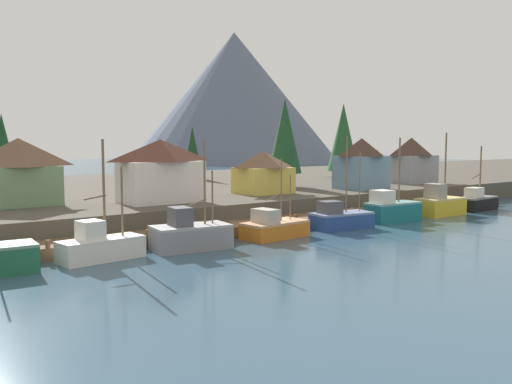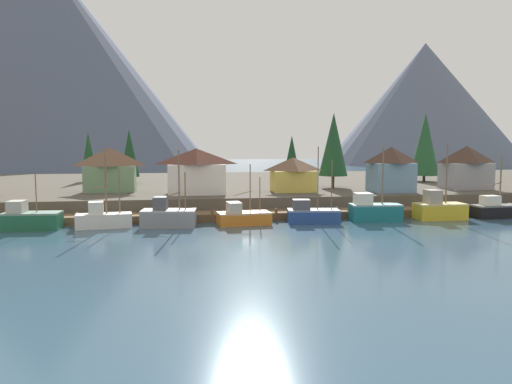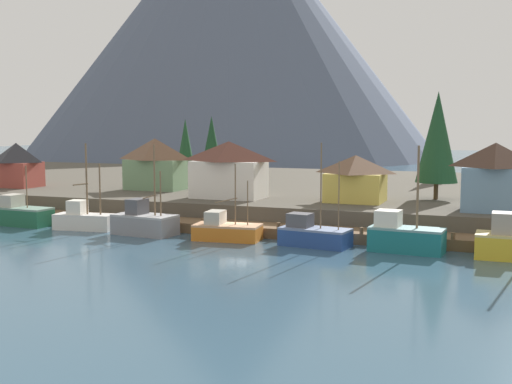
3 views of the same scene
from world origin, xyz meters
name	(u,v)px [view 2 (image 2 of 3)]	position (x,y,z in m)	size (l,w,h in m)	color
ground_plane	(229,206)	(0.00, 20.00, -0.50)	(400.00, 400.00, 1.00)	#335166
dock	(243,216)	(0.00, 1.99, 0.50)	(80.00, 4.00, 1.60)	brown
shoreline_bank	(223,188)	(0.00, 32.00, 1.25)	(400.00, 56.00, 2.50)	#4C473D
mountain_west_peak	(32,52)	(-62.27, 143.69, 43.80)	(134.82, 134.82, 87.60)	#4C566B
mountain_central_peak	(424,104)	(101.33, 152.90, 26.77)	(87.39, 87.39, 53.54)	slate
fishing_boat_green	(30,219)	(-24.73, -1.70, 1.20)	(6.41, 3.15, 6.52)	#1E5B3D
fishing_boat_white	(103,218)	(-16.78, -1.70, 1.10)	(6.50, 3.12, 8.97)	silver
fishing_boat_grey	(168,216)	(-9.34, -2.08, 1.21)	(6.58, 3.84, 8.98)	gray
fishing_boat_orange	(243,217)	(-0.52, -1.96, 0.96)	(6.53, 3.59, 7.26)	#CC6B1E
fishing_boat_blue	(312,214)	(8.05, -1.92, 1.05)	(6.57, 3.58, 9.33)	navy
fishing_boat_teal	(374,210)	(16.11, -1.72, 1.34)	(6.45, 3.20, 9.18)	#196B70
fishing_boat_yellow	(439,209)	(24.92, -1.66, 1.33)	(6.28, 3.02, 9.78)	gold
fishing_boat_black	(495,209)	(32.86, -1.61, 1.09)	(6.42, 2.94, 8.14)	black
house_green	(110,169)	(-18.11, 15.53, 5.88)	(7.63, 4.31, 6.60)	#6B8E66
house_blue	(391,169)	(23.08, 9.19, 5.91)	(6.24, 5.16, 6.67)	#6689A8
house_white	(196,171)	(-5.56, 10.41, 5.81)	(8.37, 5.09, 6.48)	silver
house_yellow	(293,174)	(8.81, 11.84, 5.11)	(6.41, 5.16, 5.09)	gold
house_grey	(466,167)	(36.69, 11.78, 5.97)	(7.14, 5.27, 6.78)	gray
conifer_near_left	(333,144)	(16.77, 17.42, 9.48)	(4.67, 4.67, 12.06)	#4C3823
conifer_near_right	(129,153)	(-16.54, 29.42, 7.92)	(3.34, 3.34, 9.58)	#4C3823
conifer_mid_left	(89,152)	(-24.72, 36.95, 7.99)	(2.75, 2.75, 9.25)	#4C3823
conifer_mid_right	(425,144)	(37.33, 26.58, 9.42)	(5.30, 5.30, 12.69)	#4C3823
conifer_back_left	(292,153)	(14.80, 38.97, 7.69)	(2.81, 2.81, 8.68)	#4C3823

